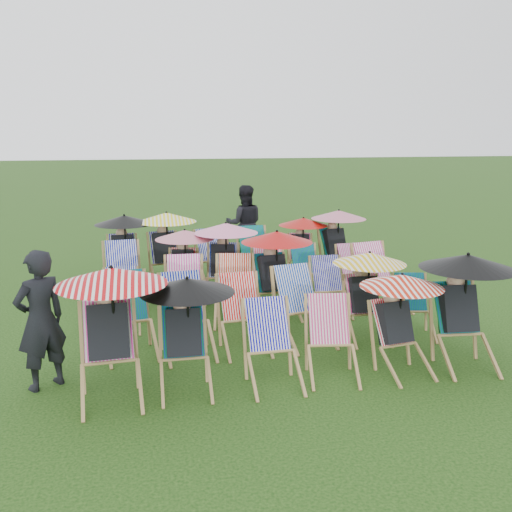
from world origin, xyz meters
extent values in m
plane|color=black|center=(0.00, 0.00, 0.00)|extent=(100.00, 100.00, 0.00)
cube|color=#F330A0|center=(-2.10, -2.05, 0.69)|extent=(0.55, 0.42, 0.62)
cube|color=black|center=(-2.10, -2.10, 0.69)|extent=(0.47, 0.48, 0.65)
sphere|color=tan|center=(-2.11, -1.99, 1.03)|extent=(0.23, 0.23, 0.23)
cylinder|color=black|center=(-2.03, -2.14, 0.98)|extent=(0.03, 0.03, 0.76)
cone|color=#BC090E|center=(-2.03, -2.14, 1.33)|extent=(1.20, 1.20, 0.18)
cube|color=#096129|center=(-1.28, -2.02, 0.61)|extent=(0.46, 0.34, 0.55)
cube|color=black|center=(-1.28, -2.07, 0.61)|extent=(0.39, 0.40, 0.58)
sphere|color=tan|center=(-1.28, -1.97, 0.91)|extent=(0.20, 0.20, 0.20)
cylinder|color=black|center=(-1.22, -2.10, 0.86)|extent=(0.03, 0.03, 0.67)
cone|color=black|center=(-1.22, -2.10, 1.17)|extent=(1.06, 1.06, 0.16)
cube|color=#0B079C|center=(-0.30, -2.03, 0.63)|extent=(0.49, 0.36, 0.57)
cube|color=#D22A6E|center=(0.47, -1.96, 0.62)|extent=(0.51, 0.41, 0.56)
cube|color=red|center=(1.25, -2.06, 0.57)|extent=(0.48, 0.39, 0.52)
cube|color=black|center=(1.25, -2.10, 0.57)|extent=(0.42, 0.43, 0.54)
sphere|color=tan|center=(1.24, -2.01, 0.86)|extent=(0.19, 0.19, 0.19)
cylinder|color=black|center=(1.31, -2.13, 0.81)|extent=(0.03, 0.03, 0.63)
cone|color=red|center=(1.31, -2.13, 1.10)|extent=(0.99, 0.99, 0.15)
cube|color=#0A6C3A|center=(2.13, -1.97, 0.67)|extent=(0.53, 0.41, 0.60)
cube|color=black|center=(2.13, -2.02, 0.67)|extent=(0.45, 0.47, 0.63)
sphere|color=tan|center=(2.14, -1.92, 1.00)|extent=(0.22, 0.22, 0.22)
cylinder|color=black|center=(2.19, -2.07, 0.95)|extent=(0.03, 0.03, 0.74)
cone|color=black|center=(2.19, -2.07, 1.28)|extent=(1.16, 1.16, 0.18)
cube|color=#0A7042|center=(-1.96, -0.75, 0.70)|extent=(0.58, 0.47, 0.62)
cube|color=#0714A0|center=(-1.20, -0.89, 0.69)|extent=(0.56, 0.43, 0.62)
cube|color=red|center=(-0.45, -0.91, 0.66)|extent=(0.52, 0.40, 0.59)
cube|color=#072DA3|center=(0.37, -0.80, 0.69)|extent=(0.58, 0.47, 0.62)
cube|color=#F23087|center=(1.32, -0.89, 0.58)|extent=(0.46, 0.35, 0.52)
cube|color=black|center=(1.32, -0.94, 0.58)|extent=(0.39, 0.40, 0.55)
sphere|color=tan|center=(1.32, -0.85, 0.87)|extent=(0.19, 0.19, 0.19)
cylinder|color=black|center=(1.37, -0.98, 0.83)|extent=(0.03, 0.03, 0.64)
cone|color=#DDAC0B|center=(1.37, -0.98, 1.12)|extent=(1.01, 1.01, 0.16)
cube|color=#0A6F45|center=(2.06, -0.87, 0.56)|extent=(0.48, 0.39, 0.51)
cube|color=#060E8F|center=(-2.05, 0.21, 0.58)|extent=(0.44, 0.33, 0.52)
cube|color=#EA2E9E|center=(-1.11, 0.31, 0.67)|extent=(0.53, 0.40, 0.60)
cube|color=red|center=(-0.33, 0.23, 0.67)|extent=(0.56, 0.45, 0.60)
cube|color=#096229|center=(0.27, 0.33, 0.64)|extent=(0.52, 0.41, 0.58)
cube|color=black|center=(0.27, 0.28, 0.64)|extent=(0.45, 0.46, 0.60)
sphere|color=tan|center=(0.26, 0.39, 0.96)|extent=(0.21, 0.21, 0.21)
cylinder|color=black|center=(0.34, 0.25, 0.91)|extent=(0.03, 0.03, 0.71)
cone|color=#B40C0A|center=(0.34, 0.25, 1.23)|extent=(1.11, 1.11, 0.17)
cube|color=#0A079B|center=(1.17, 0.28, 0.60)|extent=(0.46, 0.34, 0.54)
cube|color=#DB2B87|center=(1.99, 0.40, 0.71)|extent=(0.60, 0.49, 0.64)
cube|color=#07129D|center=(-2.07, 1.48, 0.70)|extent=(0.56, 0.44, 0.62)
cube|color=red|center=(-1.05, 1.45, 0.58)|extent=(0.49, 0.40, 0.52)
cube|color=black|center=(-1.06, 1.41, 0.58)|extent=(0.43, 0.44, 0.55)
sphere|color=tan|center=(-1.04, 1.50, 0.87)|extent=(0.19, 0.19, 0.19)
cylinder|color=black|center=(-1.01, 1.36, 0.82)|extent=(0.03, 0.03, 0.64)
cone|color=#CE697F|center=(-1.01, 1.36, 1.12)|extent=(1.01, 1.01, 0.16)
cube|color=#061A8C|center=(-0.36, 1.39, 0.64)|extent=(0.54, 0.44, 0.57)
cube|color=black|center=(-0.36, 1.34, 0.63)|extent=(0.47, 0.48, 0.60)
sphere|color=tan|center=(-0.35, 1.44, 0.95)|extent=(0.21, 0.21, 0.21)
cylinder|color=black|center=(-0.31, 1.29, 0.90)|extent=(0.03, 0.03, 0.70)
cone|color=pink|center=(-0.31, 1.29, 1.22)|extent=(1.10, 1.10, 0.17)
cube|color=#FF336E|center=(0.44, 1.41, 0.66)|extent=(0.54, 0.43, 0.59)
cube|color=#0A6E32|center=(1.13, 1.49, 0.58)|extent=(0.44, 0.33, 0.52)
cube|color=#DD2C95|center=(1.98, 1.36, 0.57)|extent=(0.46, 0.36, 0.51)
cube|color=#12079F|center=(-2.11, 2.65, 0.63)|extent=(0.50, 0.38, 0.57)
cube|color=black|center=(-2.10, 2.60, 0.63)|extent=(0.42, 0.44, 0.60)
sphere|color=tan|center=(-2.11, 2.70, 0.95)|extent=(0.21, 0.21, 0.21)
cylinder|color=black|center=(-2.04, 2.57, 0.90)|extent=(0.03, 0.03, 0.70)
cone|color=black|center=(-2.04, 2.57, 1.22)|extent=(1.10, 1.10, 0.17)
cube|color=#0B068C|center=(-1.34, 2.63, 0.65)|extent=(0.54, 0.43, 0.58)
cube|color=black|center=(-1.33, 2.58, 0.65)|extent=(0.47, 0.48, 0.61)
sphere|color=tan|center=(-1.34, 2.68, 0.97)|extent=(0.21, 0.21, 0.21)
cylinder|color=black|center=(-1.26, 2.55, 0.92)|extent=(0.03, 0.03, 0.71)
cone|color=yellow|center=(-1.26, 2.55, 1.24)|extent=(1.12, 1.12, 0.17)
cube|color=#07129C|center=(-0.43, 2.65, 0.66)|extent=(0.56, 0.45, 0.59)
cube|color=#0B772E|center=(0.40, 2.60, 0.69)|extent=(0.54, 0.42, 0.62)
cube|color=#FE328A|center=(1.37, 2.62, 0.56)|extent=(0.48, 0.39, 0.51)
cube|color=black|center=(1.36, 2.58, 0.56)|extent=(0.42, 0.43, 0.53)
sphere|color=tan|center=(1.38, 2.67, 0.84)|extent=(0.19, 0.19, 0.19)
cylinder|color=black|center=(1.41, 2.53, 0.80)|extent=(0.03, 0.03, 0.62)
cone|color=#AB0F09|center=(1.41, 2.53, 1.08)|extent=(0.97, 0.97, 0.15)
cube|color=#0A7036|center=(2.05, 2.57, 0.63)|extent=(0.54, 0.44, 0.56)
cube|color=black|center=(2.06, 2.53, 0.63)|extent=(0.47, 0.48, 0.59)
sphere|color=tan|center=(2.04, 2.62, 0.94)|extent=(0.21, 0.21, 0.21)
cylinder|color=black|center=(2.12, 2.50, 0.89)|extent=(0.03, 0.03, 0.69)
cone|color=#CC6880|center=(2.12, 2.50, 1.21)|extent=(1.09, 1.09, 0.17)
imported|color=black|center=(-2.83, -1.87, 0.80)|extent=(0.69, 0.65, 1.59)
imported|color=black|center=(0.46, 3.89, 0.85)|extent=(0.89, 0.73, 1.69)
camera|label=1|loc=(-1.64, -8.21, 2.85)|focal=40.00mm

